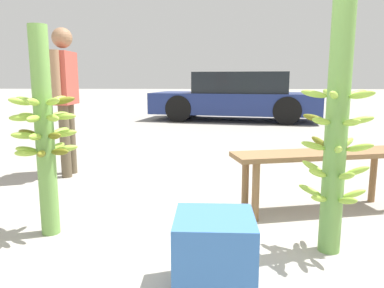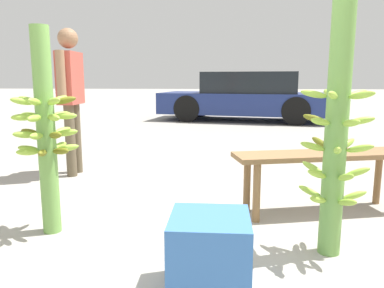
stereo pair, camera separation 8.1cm
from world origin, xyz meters
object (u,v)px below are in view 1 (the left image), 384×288
at_px(banana_stalk_center, 336,134).
at_px(produce_crate, 214,254).
at_px(market_bench, 320,162).
at_px(parked_car, 237,97).
at_px(vendor_person, 65,89).
at_px(banana_stalk_left, 44,131).

xyz_separation_m(banana_stalk_center, produce_crate, (-0.77, -0.51, -0.57)).
relative_size(market_bench, parked_car, 0.33).
bearing_deg(vendor_person, produce_crate, 34.09).
relative_size(banana_stalk_center, produce_crate, 3.81).
xyz_separation_m(vendor_person, produce_crate, (1.69, -2.38, -0.81)).
height_order(banana_stalk_center, vendor_person, vendor_person).
height_order(parked_car, produce_crate, parked_car).
relative_size(banana_stalk_left, vendor_person, 0.88).
distance_m(banana_stalk_center, parked_car, 7.95).
bearing_deg(produce_crate, parked_car, 85.17).
relative_size(parked_car, produce_crate, 11.25).
bearing_deg(market_bench, banana_stalk_left, -178.48).
height_order(vendor_person, market_bench, vendor_person).
xyz_separation_m(market_bench, parked_car, (-0.19, 7.18, 0.21)).
bearing_deg(vendor_person, market_bench, 65.84).
bearing_deg(market_bench, produce_crate, -139.13).
height_order(banana_stalk_left, vendor_person, vendor_person).
height_order(banana_stalk_center, produce_crate, banana_stalk_center).
height_order(vendor_person, parked_car, vendor_person).
bearing_deg(vendor_person, banana_stalk_center, 51.44).
bearing_deg(banana_stalk_left, parked_car, 76.15).
distance_m(vendor_person, parked_car, 6.55).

